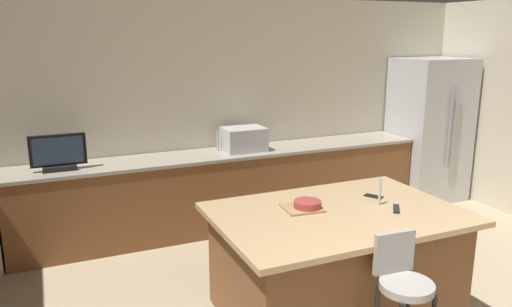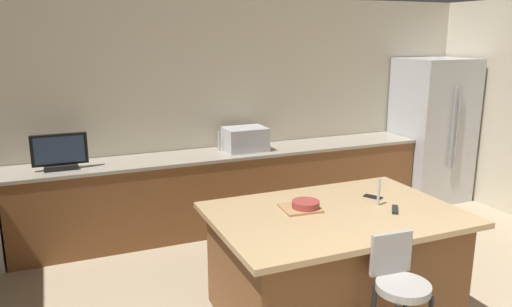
{
  "view_description": "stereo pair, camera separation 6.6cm",
  "coord_description": "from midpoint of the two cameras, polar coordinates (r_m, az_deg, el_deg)",
  "views": [
    {
      "loc": [
        -2.02,
        -1.26,
        2.25
      ],
      "look_at": [
        -0.2,
        2.88,
        1.14
      ],
      "focal_mm": 34.54,
      "sensor_mm": 36.0,
      "label": 1
    },
    {
      "loc": [
        -1.96,
        -1.29,
        2.25
      ],
      "look_at": [
        -0.2,
        2.88,
        1.14
      ],
      "focal_mm": 34.54,
      "sensor_mm": 36.0,
      "label": 2
    }
  ],
  "objects": [
    {
      "name": "sink_faucet_island",
      "position": [
        3.98,
        14.48,
        -4.33
      ],
      "size": [
        0.02,
        0.02,
        0.22
      ],
      "primitive_type": "cylinder",
      "color": "#B2B2B7",
      "rests_on": "kitchen_island"
    },
    {
      "name": "cutting_board",
      "position": [
        3.82,
        5.63,
        -6.33
      ],
      "size": [
        0.31,
        0.29,
        0.02
      ],
      "primitive_type": "cube",
      "rotation": [
        0.0,
        0.0,
        -0.09
      ],
      "color": "#A87F51",
      "rests_on": "kitchen_island"
    },
    {
      "name": "sink_faucet_back",
      "position": [
        5.74,
        -3.97,
        1.48
      ],
      "size": [
        0.02,
        0.02,
        0.24
      ],
      "primitive_type": "cylinder",
      "color": "#B2B2B7",
      "rests_on": "counter_back"
    },
    {
      "name": "refrigerator",
      "position": [
        7.14,
        19.94,
        2.57
      ],
      "size": [
        0.91,
        0.81,
        1.93
      ],
      "color": "#B7BABF",
      "rests_on": "ground_plane"
    },
    {
      "name": "cell_phone",
      "position": [
        4.19,
        13.82,
        -4.9
      ],
      "size": [
        0.13,
        0.17,
        0.01
      ],
      "primitive_type": "cube",
      "rotation": [
        0.0,
        0.0,
        0.51
      ],
      "color": "black",
      "rests_on": "kitchen_island"
    },
    {
      "name": "microwave",
      "position": [
        5.74,
        -0.93,
        1.68
      ],
      "size": [
        0.48,
        0.36,
        0.27
      ],
      "primitive_type": "cube",
      "color": "#B7BABF",
      "rests_on": "counter_back"
    },
    {
      "name": "tv_remote",
      "position": [
        3.93,
        16.25,
        -6.25
      ],
      "size": [
        0.14,
        0.16,
        0.02
      ],
      "primitive_type": "cube",
      "rotation": [
        0.0,
        0.0,
        -0.66
      ],
      "color": "black",
      "rests_on": "kitchen_island"
    },
    {
      "name": "counter_back",
      "position": [
        5.83,
        -2.55,
        -4.14
      ],
      "size": [
        4.84,
        0.62,
        0.91
      ],
      "color": "brown",
      "rests_on": "ground_plane"
    },
    {
      "name": "fruit_bowl",
      "position": [
        3.81,
        6.27,
        -5.99
      ],
      "size": [
        0.21,
        0.21,
        0.07
      ],
      "primitive_type": "cylinder",
      "color": "#993833",
      "rests_on": "kitchen_island"
    },
    {
      "name": "tv_monitor",
      "position": [
        5.29,
        -21.44,
        0.02
      ],
      "size": [
        0.54,
        0.16,
        0.37
      ],
      "color": "black",
      "rests_on": "counter_back"
    },
    {
      "name": "wall_back",
      "position": [
        6.0,
        -3.23,
        4.95
      ],
      "size": [
        7.15,
        0.12,
        2.66
      ],
      "primitive_type": "cube",
      "color": "beige",
      "rests_on": "ground_plane"
    },
    {
      "name": "kitchen_island",
      "position": [
        3.99,
        9.45,
        -12.83
      ],
      "size": [
        1.87,
        1.26,
        0.93
      ],
      "color": "black",
      "rests_on": "ground_plane"
    },
    {
      "name": "bar_stool_center",
      "position": [
        3.38,
        16.78,
        -15.78
      ],
      "size": [
        0.34,
        0.35,
        1.01
      ],
      "rotation": [
        0.0,
        0.0,
        -0.06
      ],
      "color": "gray",
      "rests_on": "ground_plane"
    }
  ]
}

